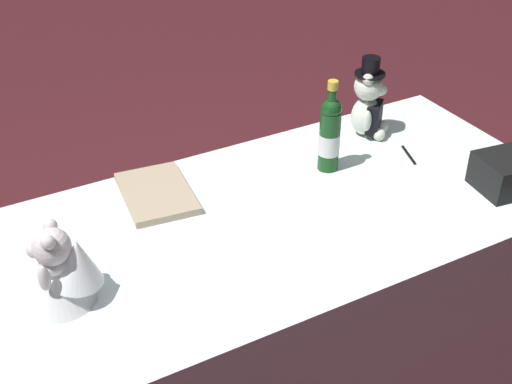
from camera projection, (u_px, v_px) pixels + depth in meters
The scene contains 6 objects.
reception_table at pixel (256, 316), 2.31m from camera, with size 2.01×0.87×0.79m, color white.
teddy_bear_groom at pixel (369, 103), 2.47m from camera, with size 0.14×0.14×0.30m.
teddy_bear_bride at pixel (62, 269), 1.74m from camera, with size 0.24×0.20×0.23m.
champagne_bottle at pixel (330, 133), 2.26m from camera, with size 0.07×0.07×0.32m.
signing_pen at pixel (408, 154), 2.40m from camera, with size 0.05×0.12×0.01m.
guestbook at pixel (157, 193), 2.19m from camera, with size 0.21×0.30×0.02m, color tan.
Camera 1 is at (-0.82, -1.49, 2.01)m, focal length 48.57 mm.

